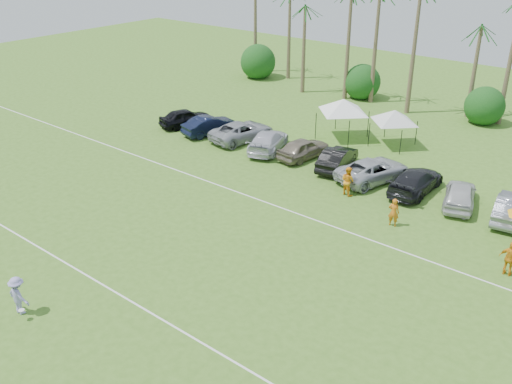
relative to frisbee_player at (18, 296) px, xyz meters
The scene contains 26 objects.
ground 2.02m from the frisbee_player, 65.79° to the left, with size 120.00×120.00×0.00m, color #447122.
field_lines 9.71m from the frisbee_player, 85.63° to the left, with size 80.00×12.10×0.01m.
palm_tree_0 45.46m from the frisbee_player, 118.21° to the left, with size 2.40×2.40×8.90m.
palm_tree_1 43.48m from the frisbee_player, 112.31° to the left, with size 2.40×2.40×9.90m.
palm_tree_4 40.31m from the frisbee_player, 94.71° to the left, with size 2.40×2.40×8.90m.
palm_tree_5 40.33m from the frisbee_player, 88.93° to the left, with size 2.40×2.40×9.90m.
palm_tree_6 40.77m from the frisbee_player, 83.19° to the left, with size 2.40×2.40×10.90m.
bush_tree_0 44.56m from the frisbee_player, 114.20° to the left, with size 4.00×4.00×4.00m.
bush_tree_1 40.99m from the frisbee_player, 97.38° to the left, with size 4.00×4.00×4.00m.
bush_tree_2 41.20m from the frisbee_player, 80.59° to the left, with size 4.00×4.00×4.00m.
sideline_player_a 20.14m from the frisbee_player, 62.81° to the left, with size 0.63×0.41×1.72m, color orange.
sideline_player_b 20.46m from the frisbee_player, 75.81° to the left, with size 0.92×0.72×1.90m, color orange.
sideline_player_c 23.26m from the frisbee_player, 46.59° to the left, with size 1.09×0.45×1.86m, color orange.
canopy_tent_left 28.77m from the frisbee_player, 91.58° to the left, with size 4.66×4.66×3.77m.
canopy_tent_right 29.90m from the frisbee_player, 83.90° to the left, with size 4.13×4.13×3.35m.
frisbee_player is the anchor object (origin of this frame).
parked_car_0 26.03m from the frisbee_player, 119.05° to the left, with size 1.80×4.47×1.52m, color black.
parked_car_1 24.58m from the frisbee_player, 113.15° to the left, with size 1.61×4.63×1.52m, color black.
parked_car_2 24.10m from the frisbee_player, 106.09° to the left, with size 2.53×5.49×1.52m, color #A0A2A8.
parked_car_3 23.03m from the frisbee_player, 99.25° to the left, with size 2.14×5.25×1.52m, color silver.
parked_car_4 23.17m from the frisbee_player, 91.78° to the left, with size 1.80×4.47×1.52m, color gray.
parked_car_5 23.16m from the frisbee_player, 84.40° to the left, with size 1.61×4.63×1.52m, color black.
parked_car_6 23.38m from the frisbee_player, 77.05° to the left, with size 2.53×5.49×1.52m, color #B0B3B9.
parked_car_7 24.37m from the frisbee_player, 70.28° to the left, with size 2.14×5.25×1.52m, color black.
parked_car_8 25.40m from the frisbee_player, 63.83° to the left, with size 1.80×4.47×1.52m, color silver.
parked_car_9 26.97m from the frisbee_player, 58.28° to the left, with size 1.61×4.63×1.52m, color gray.
Camera 1 is at (20.56, -11.11, 16.00)m, focal length 40.00 mm.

